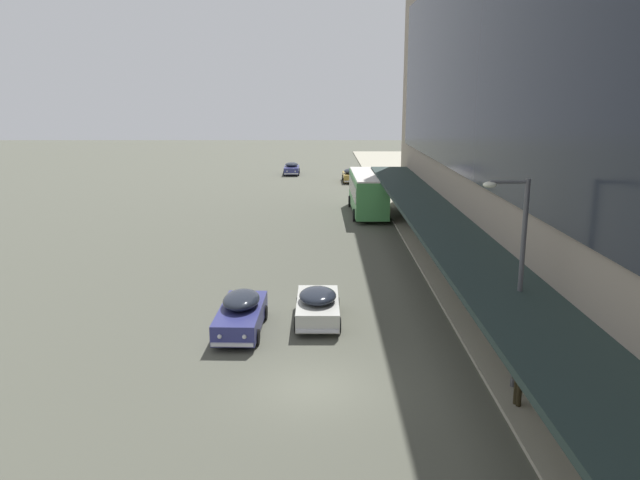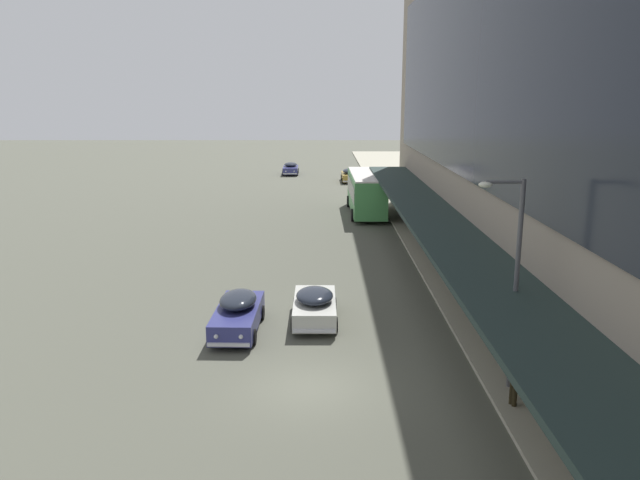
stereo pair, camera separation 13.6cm
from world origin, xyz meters
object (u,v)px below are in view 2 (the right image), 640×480
(sedan_oncoming_rear, at_px, (317,305))
(street_lamp, at_px, (515,270))
(pedestrian_at_kerb, at_px, (517,375))
(sedan_trailing_mid, at_px, (240,313))
(sedan_lead_mid, at_px, (293,168))
(transit_bus_kerbside_front, at_px, (369,191))
(sedan_trailing_near, at_px, (352,175))

(sedan_oncoming_rear, bearing_deg, street_lamp, -45.65)
(pedestrian_at_kerb, bearing_deg, sedan_trailing_mid, 144.72)
(sedan_oncoming_rear, relative_size, pedestrian_at_kerb, 2.39)
(sedan_lead_mid, xyz_separation_m, pedestrian_at_kerb, (9.87, -60.38, 0.43))
(transit_bus_kerbside_front, relative_size, street_lamp, 1.44)
(transit_bus_kerbside_front, xyz_separation_m, sedan_lead_mid, (-7.59, 26.81, -1.20))
(sedan_oncoming_rear, height_order, sedan_lead_mid, sedan_oncoming_rear)
(sedan_oncoming_rear, height_order, street_lamp, street_lamp)
(street_lamp, bearing_deg, pedestrian_at_kerb, -93.89)
(transit_bus_kerbside_front, distance_m, sedan_oncoming_rear, 26.00)
(sedan_lead_mid, bearing_deg, street_lamp, -80.43)
(street_lamp, bearing_deg, sedan_lead_mid, 99.57)
(sedan_lead_mid, bearing_deg, pedestrian_at_kerb, -80.72)
(pedestrian_at_kerb, bearing_deg, street_lamp, 86.11)
(street_lamp, bearing_deg, sedan_trailing_near, 93.15)
(transit_bus_kerbside_front, relative_size, sedan_trailing_near, 2.14)
(sedan_trailing_mid, relative_size, street_lamp, 0.70)
(sedan_lead_mid, relative_size, sedan_trailing_near, 0.95)
(transit_bus_kerbside_front, relative_size, pedestrian_at_kerb, 5.51)
(transit_bus_kerbside_front, bearing_deg, sedan_trailing_mid, -105.38)
(sedan_trailing_near, relative_size, street_lamp, 0.68)
(transit_bus_kerbside_front, height_order, street_lamp, street_lamp)
(transit_bus_kerbside_front, height_order, sedan_trailing_mid, transit_bus_kerbside_front)
(sedan_trailing_near, xyz_separation_m, sedan_trailing_mid, (-6.86, -46.63, 0.03))
(sedan_oncoming_rear, distance_m, street_lamp, 9.91)
(street_lamp, bearing_deg, sedan_trailing_mid, 150.44)
(sedan_trailing_near, xyz_separation_m, street_lamp, (2.87, -52.15, 3.49))
(pedestrian_at_kerb, distance_m, street_lamp, 3.34)
(sedan_oncoming_rear, distance_m, sedan_trailing_mid, 3.43)
(transit_bus_kerbside_front, distance_m, sedan_trailing_mid, 27.77)
(sedan_oncoming_rear, distance_m, pedestrian_at_kerb, 10.19)
(transit_bus_kerbside_front, bearing_deg, sedan_trailing_near, 91.45)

